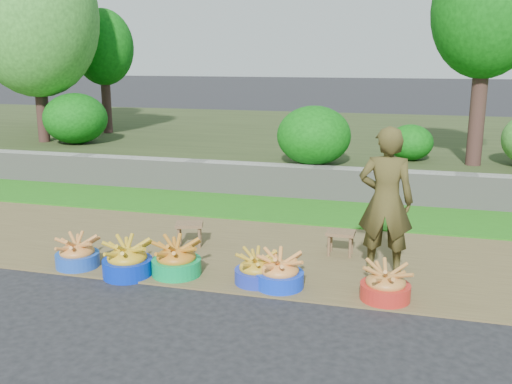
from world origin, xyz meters
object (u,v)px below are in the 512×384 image
(basin_d, at_px, (257,270))
(stool_left, at_px, (189,228))
(basin_a, at_px, (77,254))
(basin_e, at_px, (280,273))
(vendor_woman, at_px, (386,201))
(stool_right, at_px, (341,236))
(basin_f, at_px, (385,285))
(basin_c, at_px, (176,260))
(basin_b, at_px, (127,260))

(basin_d, xyz_separation_m, stool_left, (-1.12, 0.93, 0.10))
(basin_a, distance_m, basin_e, 2.32)
(vendor_woman, bearing_deg, stool_left, -6.21)
(stool_right, bearing_deg, vendor_woman, -40.67)
(vendor_woman, bearing_deg, stool_right, -40.15)
(basin_a, height_order, basin_d, basin_a)
(basin_d, height_order, stool_left, basin_d)
(basin_f, height_order, vendor_woman, vendor_woman)
(stool_right, bearing_deg, stool_left, -175.03)
(basin_f, height_order, stool_right, basin_f)
(basin_d, xyz_separation_m, basin_e, (0.25, -0.04, 0.01))
(basin_a, xyz_separation_m, stool_left, (0.95, 1.00, 0.09))
(basin_c, xyz_separation_m, basin_e, (1.15, -0.04, -0.01))
(basin_b, relative_size, stool_right, 1.61)
(basin_c, distance_m, stool_right, 1.97)
(basin_a, relative_size, basin_b, 0.90)
(stool_right, bearing_deg, basin_c, -146.15)
(basin_d, height_order, basin_e, basin_e)
(basin_a, height_order, basin_f, basin_f)
(stool_right, bearing_deg, basin_b, -149.92)
(basin_b, height_order, basin_c, same)
(basin_d, bearing_deg, stool_right, 56.15)
(basin_e, relative_size, basin_f, 1.02)
(basin_a, bearing_deg, basin_f, -0.04)
(stool_left, distance_m, stool_right, 1.86)
(basin_b, distance_m, stool_left, 1.12)
(basin_a, height_order, basin_b, basin_b)
(basin_a, bearing_deg, vendor_woman, 12.31)
(vendor_woman, bearing_deg, basin_e, 35.47)
(basin_e, height_order, vendor_woman, vendor_woman)
(basin_d, bearing_deg, stool_left, 140.26)
(basin_c, height_order, basin_f, basin_c)
(basin_f, distance_m, stool_left, 2.64)
(basin_e, xyz_separation_m, vendor_woman, (0.99, 0.69, 0.66))
(basin_a, bearing_deg, stool_right, 22.56)
(basin_f, xyz_separation_m, vendor_woman, (-0.07, 0.73, 0.66))
(basin_f, bearing_deg, basin_a, 179.96)
(basin_b, height_order, basin_f, basin_b)
(basin_e, bearing_deg, stool_right, 67.05)
(basin_a, bearing_deg, basin_d, 1.96)
(basin_a, distance_m, stool_left, 1.38)
(basin_e, relative_size, vendor_woman, 0.31)
(basin_c, xyz_separation_m, basin_d, (0.90, 0.00, -0.02))
(basin_d, distance_m, basin_f, 1.32)
(basin_f, xyz_separation_m, stool_right, (-0.58, 1.17, 0.09))
(basin_c, bearing_deg, basin_f, -1.84)
(basin_d, distance_m, stool_left, 1.46)
(basin_a, relative_size, basin_c, 0.90)
(stool_left, bearing_deg, basin_c, -76.70)
(basin_a, xyz_separation_m, basin_f, (3.39, -0.00, 0.00))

